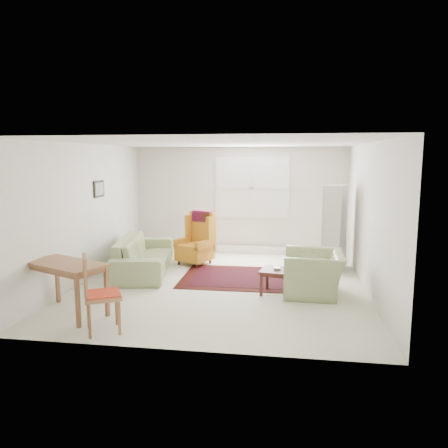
# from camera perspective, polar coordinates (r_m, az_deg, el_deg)

# --- Properties ---
(room) EXTENTS (5.04, 5.54, 2.51)m
(room) POSITION_cam_1_polar(r_m,az_deg,el_deg) (7.84, 0.04, 1.39)
(room) COLOR beige
(room) RESTS_ON ground
(rug) EXTENTS (2.72, 1.77, 0.03)m
(rug) POSITION_cam_1_polar(r_m,az_deg,el_deg) (8.29, 3.92, -7.01)
(rug) COLOR black
(rug) RESTS_ON ground
(sofa) EXTENTS (1.33, 2.49, 0.95)m
(sofa) POSITION_cam_1_polar(r_m,az_deg,el_deg) (8.80, -10.40, -3.10)
(sofa) COLOR #889664
(sofa) RESTS_ON ground
(armchair) EXTENTS (0.98, 1.12, 0.85)m
(armchair) POSITION_cam_1_polar(r_m,az_deg,el_deg) (7.43, 11.64, -5.74)
(armchair) COLOR #889664
(armchair) RESTS_ON ground
(wingback_chair) EXTENTS (0.88, 0.89, 1.12)m
(wingback_chair) POSITION_cam_1_polar(r_m,az_deg,el_deg) (9.26, -3.88, -1.87)
(wingback_chair) COLOR orange
(wingback_chair) RESTS_ON ground
(coffee_table) EXTENTS (0.59, 0.59, 0.42)m
(coffee_table) POSITION_cam_1_polar(r_m,az_deg,el_deg) (7.38, 6.91, -7.46)
(coffee_table) COLOR #491D16
(coffee_table) RESTS_ON ground
(stool) EXTENTS (0.41, 0.41, 0.45)m
(stool) POSITION_cam_1_polar(r_m,az_deg,el_deg) (9.82, -3.35, -3.24)
(stool) COLOR white
(stool) RESTS_ON ground
(cabinet) EXTENTS (0.56, 0.76, 1.71)m
(cabinet) POSITION_cam_1_polar(r_m,az_deg,el_deg) (9.09, 14.32, -0.43)
(cabinet) COLOR silver
(cabinet) RESTS_ON ground
(desk) EXTENTS (1.35, 1.05, 0.77)m
(desk) POSITION_cam_1_polar(r_m,az_deg,el_deg) (6.75, -19.86, -7.92)
(desk) COLOR #8E5F39
(desk) RESTS_ON ground
(desk_chair) EXTENTS (0.61, 0.61, 1.03)m
(desk_chair) POSITION_cam_1_polar(r_m,az_deg,el_deg) (5.91, -15.57, -8.74)
(desk_chair) COLOR #8E5F39
(desk_chair) RESTS_ON ground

